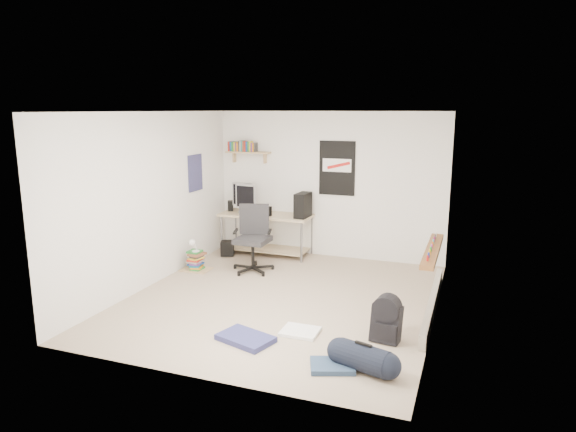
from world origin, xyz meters
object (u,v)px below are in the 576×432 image
(backpack, at_px, (386,323))
(office_chair, at_px, (253,241))
(book_stack, at_px, (196,261))
(duffel_bag, at_px, (363,358))
(desk, at_px, (267,234))

(backpack, bearing_deg, office_chair, 151.25)
(book_stack, bearing_deg, office_chair, 17.01)
(duffel_bag, xyz_separation_m, book_stack, (-3.20, 2.28, 0.01))
(desk, distance_m, book_stack, 1.46)
(office_chair, distance_m, backpack, 3.02)
(backpack, distance_m, book_stack, 3.63)
(backpack, distance_m, duffel_bag, 0.77)
(office_chair, height_order, duffel_bag, office_chair)
(office_chair, bearing_deg, desk, 82.74)
(desk, height_order, book_stack, desk)
(backpack, height_order, book_stack, backpack)
(desk, height_order, office_chair, office_chair)
(desk, distance_m, office_chair, 1.01)
(book_stack, bearing_deg, desk, 60.34)
(office_chair, xyz_separation_m, backpack, (2.41, -1.78, -0.29))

